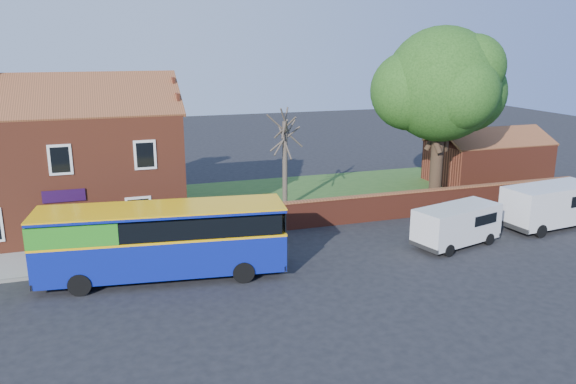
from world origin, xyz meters
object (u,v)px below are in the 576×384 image
object	(u,v)px
van_near	(457,224)
van_far	(551,204)
large_tree	(441,88)
bus	(155,239)

from	to	relation	value
van_near	van_far	distance (m)	6.71
van_near	van_far	bearing A→B (deg)	-7.79
large_tree	van_near	bearing A→B (deg)	-115.49
van_far	bus	bearing A→B (deg)	173.98
van_far	large_tree	distance (m)	9.91
bus	van_near	bearing A→B (deg)	4.97
van_far	van_near	bearing A→B (deg)	-179.53
bus	van_far	bearing A→B (deg)	7.87
bus	large_tree	bearing A→B (deg)	29.32
bus	van_far	world-z (taller)	bus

